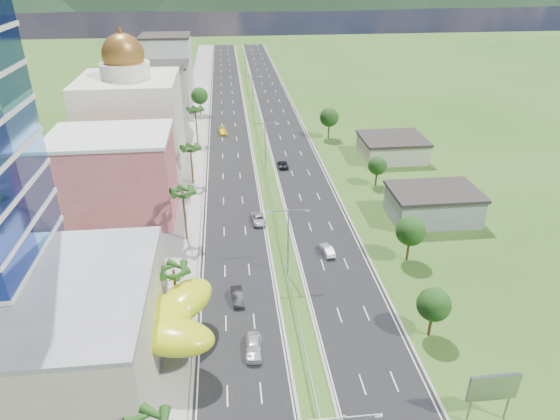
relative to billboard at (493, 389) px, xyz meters
name	(u,v)px	position (x,y,z in m)	size (l,w,h in m)	color
ground	(297,318)	(-17.00, 18.00, -4.42)	(500.00, 500.00, 0.00)	#2D5119
road_left	(228,119)	(-24.50, 108.00, -4.40)	(11.00, 260.00, 0.04)	black
road_right	(280,117)	(-9.50, 108.00, -4.40)	(11.00, 260.00, 0.04)	black
sidewalk_left	(195,119)	(-34.00, 108.00, -4.36)	(7.00, 260.00, 0.12)	gray
median_guardrail	(258,136)	(-17.00, 89.99, -3.80)	(0.10, 216.06, 0.76)	gray
streetlight_median_b	(288,236)	(-17.00, 28.00, 2.33)	(6.04, 0.25, 11.00)	gray
streetlight_median_c	(265,142)	(-17.00, 68.00, 2.33)	(6.04, 0.25, 11.00)	gray
streetlight_median_d	(253,90)	(-17.00, 113.00, 2.33)	(6.04, 0.25, 11.00)	gray
streetlight_median_e	(245,61)	(-17.00, 158.00, 2.33)	(6.04, 0.25, 11.00)	gray
mall_podium	(17,335)	(-49.00, 12.00, 1.08)	(30.00, 24.00, 11.00)	#B2A892
lime_canopy	(132,319)	(-37.00, 14.00, 0.57)	(18.00, 15.00, 7.40)	#B8C713
pink_shophouse	(115,178)	(-45.00, 50.00, 3.08)	(20.00, 15.00, 15.00)	#BC4D57
domed_building	(132,118)	(-45.00, 73.00, 6.93)	(20.00, 20.00, 28.70)	beige
midrise_grey	(152,103)	(-44.00, 98.00, 3.58)	(16.00, 15.00, 16.00)	gray
midrise_beige	(162,88)	(-44.00, 120.00, 2.08)	(16.00, 15.00, 13.00)	#B2A892
midrise_white	(168,64)	(-44.00, 143.00, 4.58)	(16.00, 15.00, 18.00)	silver
billboard	(493,389)	(0.00, 0.00, 0.00)	(5.20, 0.35, 6.20)	gray
shed_near	(433,206)	(11.00, 43.00, -1.92)	(15.00, 10.00, 5.00)	gray
shed_far	(392,149)	(13.00, 73.00, -2.22)	(14.00, 12.00, 4.40)	#B2A892
palm_tree_b	(174,272)	(-32.50, 20.00, 2.64)	(3.60, 3.60, 8.10)	#47301C
palm_tree_c	(183,194)	(-32.50, 40.00, 4.08)	(3.60, 3.60, 9.60)	#47301C
palm_tree_d	(190,149)	(-32.50, 63.00, 3.12)	(3.60, 3.60, 8.60)	#47301C
palm_tree_e	(195,111)	(-32.50, 88.00, 3.89)	(3.60, 3.60, 9.40)	#47301C
leafy_tree_lfar	(200,96)	(-32.50, 113.00, 1.16)	(4.90, 4.90, 8.05)	#47301C
leafy_tree_ra	(434,305)	(-1.00, 13.00, 0.35)	(4.20, 4.20, 6.90)	#47301C
leafy_tree_rb	(411,231)	(2.00, 30.00, 0.76)	(4.55, 4.55, 7.47)	#47301C
leafy_tree_rc	(377,166)	(5.00, 58.00, -0.05)	(3.85, 3.85, 6.33)	#47301C
leafy_tree_rd	(329,117)	(1.00, 88.00, 1.16)	(4.90, 4.90, 8.05)	#47301C
mountain_ridge	(294,4)	(43.00, 468.00, -4.42)	(860.00, 140.00, 90.00)	black
car_white_near_left	(254,347)	(-23.06, 12.31, -3.57)	(1.93, 4.79, 1.63)	silver
car_dark_left	(238,296)	(-24.65, 22.57, -3.66)	(1.53, 4.38, 1.44)	black
car_silver_mid_left	(258,219)	(-20.20, 44.62, -3.71)	(2.23, 4.84, 1.35)	#9FA1A6
car_yellow_far_left	(223,131)	(-26.09, 94.23, -3.65)	(2.06, 5.07, 1.47)	gold
car_silver_right	(327,250)	(-10.12, 33.17, -3.68)	(1.48, 4.26, 1.40)	#B3B5BB
car_dark_far_right	(283,164)	(-12.97, 69.83, -3.73)	(2.15, 4.66, 1.29)	black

